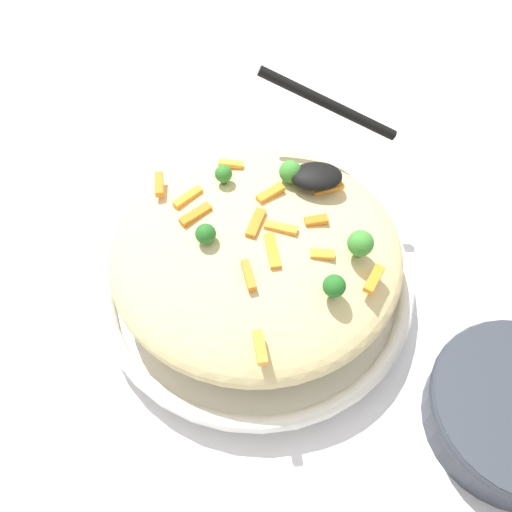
{
  "coord_description": "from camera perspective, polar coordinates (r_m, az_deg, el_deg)",
  "views": [
    {
      "loc": [
        -0.01,
        -0.35,
        0.59
      ],
      "look_at": [
        0.0,
        0.0,
        0.07
      ],
      "focal_mm": 39.83,
      "sensor_mm": 36.0,
      "label": 1
    }
  ],
  "objects": [
    {
      "name": "carrot_piece_6",
      "position": [
        0.6,
        6.06,
        3.57
      ],
      "size": [
        0.03,
        0.01,
        0.01
      ],
      "primitive_type": "cube",
      "rotation": [
        0.0,
        0.0,
        3.31
      ],
      "color": "orange",
      "rests_on": "pasta_mound"
    },
    {
      "name": "carrot_piece_3",
      "position": [
        0.57,
        6.68,
        0.17
      ],
      "size": [
        0.02,
        0.01,
        0.01
      ],
      "primitive_type": "cube",
      "rotation": [
        0.0,
        0.0,
        6.19
      ],
      "color": "orange",
      "rests_on": "pasta_mound"
    },
    {
      "name": "broccoli_floret_1",
      "position": [
        0.62,
        -3.28,
        8.21
      ],
      "size": [
        0.02,
        0.02,
        0.02
      ],
      "color": "#296820",
      "rests_on": "pasta_mound"
    },
    {
      "name": "broccoli_floret_0",
      "position": [
        0.57,
        10.45,
        1.23
      ],
      "size": [
        0.03,
        0.03,
        0.03
      ],
      "color": "#377928",
      "rests_on": "pasta_mound"
    },
    {
      "name": "serving_bowl",
      "position": [
        0.67,
        -0.0,
        -2.5
      ],
      "size": [
        0.36,
        0.36,
        0.04
      ],
      "color": "white",
      "rests_on": "ground_plane"
    },
    {
      "name": "serving_spoon",
      "position": [
        0.63,
        6.57,
        10.67
      ],
      "size": [
        0.16,
        0.12,
        0.08
      ],
      "color": "black",
      "rests_on": "pasta_mound"
    },
    {
      "name": "ground_plane",
      "position": [
        0.69,
        -0.0,
        -3.44
      ],
      "size": [
        2.4,
        2.4,
        0.0
      ],
      "primitive_type": "plane",
      "color": "silver"
    },
    {
      "name": "carrot_piece_11",
      "position": [
        0.55,
        -0.77,
        -1.94
      ],
      "size": [
        0.01,
        0.03,
        0.01
      ],
      "primitive_type": "cube",
      "rotation": [
        0.0,
        0.0,
        4.92
      ],
      "color": "orange",
      "rests_on": "pasta_mound"
    },
    {
      "name": "broccoli_floret_3",
      "position": [
        0.63,
        3.48,
        8.42
      ],
      "size": [
        0.03,
        0.03,
        0.03
      ],
      "color": "#377928",
      "rests_on": "pasta_mound"
    },
    {
      "name": "carrot_piece_8",
      "position": [
        0.65,
        -2.54,
        9.22
      ],
      "size": [
        0.03,
        0.01,
        0.01
      ],
      "primitive_type": "cube",
      "rotation": [
        0.0,
        0.0,
        2.97
      ],
      "color": "orange",
      "rests_on": "pasta_mound"
    },
    {
      "name": "carrot_piece_9",
      "position": [
        0.57,
        1.65,
        0.48
      ],
      "size": [
        0.02,
        0.04,
        0.01
      ],
      "primitive_type": "cube",
      "rotation": [
        0.0,
        0.0,
        1.7
      ],
      "color": "orange",
      "rests_on": "pasta_mound"
    },
    {
      "name": "pasta_mound",
      "position": [
        0.62,
        -0.0,
        0.3
      ],
      "size": [
        0.32,
        0.31,
        0.09
      ],
      "primitive_type": "ellipsoid",
      "color": "#DBC689",
      "rests_on": "serving_bowl"
    },
    {
      "name": "broccoli_floret_4",
      "position": [
        0.54,
        7.86,
        -3.03
      ],
      "size": [
        0.02,
        0.02,
        0.03
      ],
      "color": "#205B1C",
      "rests_on": "pasta_mound"
    },
    {
      "name": "carrot_piece_4",
      "position": [
        0.61,
        1.45,
        6.29
      ],
      "size": [
        0.03,
        0.03,
        0.01
      ],
      "primitive_type": "cube",
      "rotation": [
        0.0,
        0.0,
        3.76
      ],
      "color": "orange",
      "rests_on": "pasta_mound"
    },
    {
      "name": "carrot_piece_13",
      "position": [
        0.57,
        11.76,
        -2.28
      ],
      "size": [
        0.03,
        0.03,
        0.01
      ],
      "primitive_type": "cube",
      "rotation": [
        0.0,
        0.0,
        4.17
      ],
      "color": "orange",
      "rests_on": "pasta_mound"
    },
    {
      "name": "carrot_piece_7",
      "position": [
        0.63,
        7.25,
        6.83
      ],
      "size": [
        0.04,
        0.02,
        0.01
      ],
      "primitive_type": "cube",
      "rotation": [
        0.0,
        0.0,
        0.29
      ],
      "color": "orange",
      "rests_on": "pasta_mound"
    },
    {
      "name": "carrot_piece_12",
      "position": [
        0.64,
        -9.69,
        7.13
      ],
      "size": [
        0.01,
        0.03,
        0.01
      ],
      "primitive_type": "cube",
      "rotation": [
        0.0,
        0.0,
        4.79
      ],
      "color": "orange",
      "rests_on": "pasta_mound"
    },
    {
      "name": "carrot_piece_5",
      "position": [
        0.52,
        0.49,
        -9.17
      ],
      "size": [
        0.01,
        0.03,
        0.01
      ],
      "primitive_type": "cube",
      "rotation": [
        0.0,
        0.0,
        1.7
      ],
      "color": "orange",
      "rests_on": "pasta_mound"
    },
    {
      "name": "broccoli_floret_2",
      "position": [
        0.57,
        -5.08,
        2.21
      ],
      "size": [
        0.02,
        0.02,
        0.02
      ],
      "color": "#205B1C",
      "rests_on": "pasta_mound"
    },
    {
      "name": "carrot_piece_0",
      "position": [
        0.59,
        2.5,
        3.21
      ],
      "size": [
        0.04,
        0.02,
        0.01
      ],
      "primitive_type": "cube",
      "rotation": [
        0.0,
        0.0,
        2.85
      ],
      "color": "orange",
      "rests_on": "pasta_mound"
    },
    {
      "name": "carrot_piece_10",
      "position": [
        0.59,
        -0.02,
        3.31
      ],
      "size": [
        0.02,
        0.04,
        0.01
      ],
      "primitive_type": "cube",
      "rotation": [
        0.0,
        0.0,
        4.34
      ],
      "color": "orange",
      "rests_on": "pasta_mound"
    },
    {
      "name": "carrot_piece_1",
      "position": [
        0.6,
        -6.07,
        4.15
      ],
      "size": [
        0.04,
        0.03,
        0.01
      ],
      "primitive_type": "cube",
      "rotation": [
        0.0,
        0.0,
        3.79
      ],
      "color": "orange",
      "rests_on": "pasta_mound"
    },
    {
      "name": "carrot_piece_2",
      "position": [
        0.62,
        -6.85,
        5.85
      ],
      "size": [
        0.03,
        0.03,
        0.01
      ],
      "primitive_type": "cube",
      "rotation": [
        0.0,
        0.0,
        3.86
      ],
      "color": "orange",
      "rests_on": "pasta_mound"
    }
  ]
}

